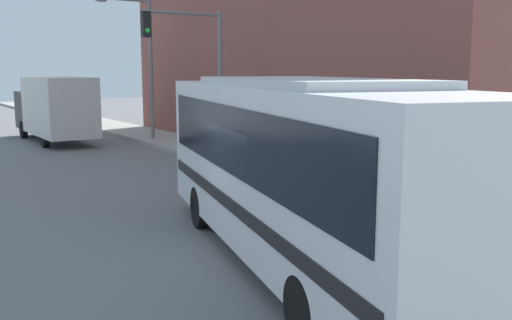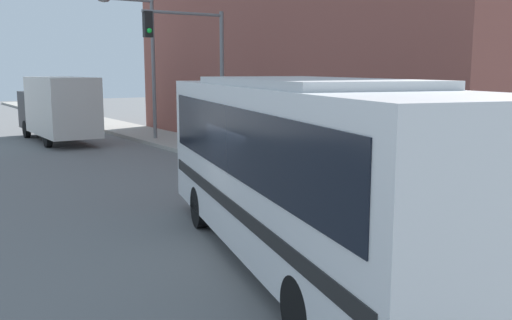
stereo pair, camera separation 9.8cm
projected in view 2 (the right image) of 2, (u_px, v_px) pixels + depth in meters
name	position (u px, v px, depth m)	size (l,w,h in m)	color
ground_plane	(263.00, 257.00, 10.85)	(120.00, 120.00, 0.00)	slate
sidewalk	(146.00, 134.00, 30.54)	(2.80, 70.00, 0.17)	#A8A399
building_facade	(302.00, 2.00, 25.47)	(6.00, 22.37, 12.96)	brown
city_bus	(302.00, 161.00, 10.04)	(5.04, 10.35, 3.38)	white
delivery_truck	(57.00, 107.00, 27.75)	(2.24, 7.58, 3.16)	silver
fire_hydrant	(315.00, 168.00, 17.42)	(0.27, 0.36, 0.77)	gold
traffic_light_pole	(196.00, 58.00, 21.27)	(3.28, 0.35, 5.53)	slate
parking_meter	(233.00, 137.00, 21.40)	(0.14, 0.14, 1.24)	slate
street_lamp	(146.00, 56.00, 27.32)	(2.71, 0.28, 6.65)	slate
pedestrian_near_corner	(248.00, 133.00, 22.57)	(0.34, 0.34, 1.72)	#47382D
pedestrian_mid_block	(228.00, 130.00, 22.78)	(0.34, 0.34, 1.84)	#23283D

